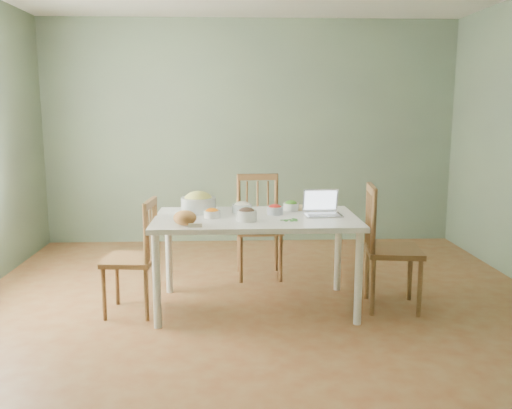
{
  "coord_description": "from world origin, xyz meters",
  "views": [
    {
      "loc": [
        -0.23,
        -4.16,
        1.64
      ],
      "look_at": [
        -0.04,
        0.17,
        0.87
      ],
      "focal_mm": 38.04,
      "sensor_mm": 36.0,
      "label": 1
    }
  ],
  "objects_px": {
    "chair_left": "(130,257)",
    "bowl_squash": "(198,202)",
    "dining_table": "(256,262)",
    "chair_right": "(394,248)",
    "chair_far": "(259,227)",
    "laptop": "(323,203)",
    "bread_boule": "(185,218)"
  },
  "relations": [
    {
      "from": "bread_boule",
      "to": "bowl_squash",
      "type": "distance_m",
      "value": 0.53
    },
    {
      "from": "bowl_squash",
      "to": "laptop",
      "type": "relative_size",
      "value": 0.99
    },
    {
      "from": "chair_far",
      "to": "chair_right",
      "type": "bearing_deg",
      "value": -42.28
    },
    {
      "from": "chair_right",
      "to": "bread_boule",
      "type": "xyz_separation_m",
      "value": [
        -1.68,
        -0.25,
        0.32
      ]
    },
    {
      "from": "chair_left",
      "to": "chair_right",
      "type": "distance_m",
      "value": 2.15
    },
    {
      "from": "chair_left",
      "to": "bowl_squash",
      "type": "xyz_separation_m",
      "value": [
        0.54,
        0.29,
        0.39
      ]
    },
    {
      "from": "chair_far",
      "to": "bread_boule",
      "type": "bearing_deg",
      "value": -120.52
    },
    {
      "from": "bread_boule",
      "to": "chair_left",
      "type": "bearing_deg",
      "value": 153.72
    },
    {
      "from": "chair_left",
      "to": "bowl_squash",
      "type": "distance_m",
      "value": 0.73
    },
    {
      "from": "laptop",
      "to": "chair_far",
      "type": "bearing_deg",
      "value": 118.46
    },
    {
      "from": "laptop",
      "to": "bowl_squash",
      "type": "bearing_deg",
      "value": 166.75
    },
    {
      "from": "chair_left",
      "to": "bread_boule",
      "type": "bearing_deg",
      "value": 68.31
    },
    {
      "from": "chair_right",
      "to": "bread_boule",
      "type": "distance_m",
      "value": 1.73
    },
    {
      "from": "dining_table",
      "to": "chair_right",
      "type": "bearing_deg",
      "value": -2.93
    },
    {
      "from": "dining_table",
      "to": "chair_far",
      "type": "relative_size",
      "value": 1.65
    },
    {
      "from": "chair_far",
      "to": "bowl_squash",
      "type": "height_order",
      "value": "chair_far"
    },
    {
      "from": "bread_boule",
      "to": "laptop",
      "type": "height_order",
      "value": "laptop"
    },
    {
      "from": "chair_far",
      "to": "chair_left",
      "type": "height_order",
      "value": "chair_far"
    },
    {
      "from": "chair_far",
      "to": "chair_right",
      "type": "xyz_separation_m",
      "value": [
        1.06,
        -0.9,
        0.01
      ]
    },
    {
      "from": "dining_table",
      "to": "chair_far",
      "type": "xyz_separation_m",
      "value": [
        0.07,
        0.84,
        0.11
      ]
    },
    {
      "from": "chair_left",
      "to": "laptop",
      "type": "height_order",
      "value": "laptop"
    },
    {
      "from": "chair_far",
      "to": "bread_boule",
      "type": "distance_m",
      "value": 1.34
    },
    {
      "from": "bowl_squash",
      "to": "bread_boule",
      "type": "bearing_deg",
      "value": -97.6
    },
    {
      "from": "chair_right",
      "to": "bowl_squash",
      "type": "distance_m",
      "value": 1.67
    },
    {
      "from": "chair_right",
      "to": "laptop",
      "type": "distance_m",
      "value": 0.69
    },
    {
      "from": "chair_left",
      "to": "laptop",
      "type": "distance_m",
      "value": 1.63
    },
    {
      "from": "chair_far",
      "to": "bowl_squash",
      "type": "bearing_deg",
      "value": -133.63
    },
    {
      "from": "laptop",
      "to": "chair_right",
      "type": "bearing_deg",
      "value": -8.36
    },
    {
      "from": "dining_table",
      "to": "bowl_squash",
      "type": "xyz_separation_m",
      "value": [
        -0.48,
        0.22,
        0.47
      ]
    },
    {
      "from": "bowl_squash",
      "to": "chair_far",
      "type": "bearing_deg",
      "value": 48.53
    },
    {
      "from": "chair_far",
      "to": "laptop",
      "type": "height_order",
      "value": "chair_far"
    },
    {
      "from": "chair_far",
      "to": "bread_boule",
      "type": "xyz_separation_m",
      "value": [
        -0.62,
        -1.15,
        0.33
      ]
    }
  ]
}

